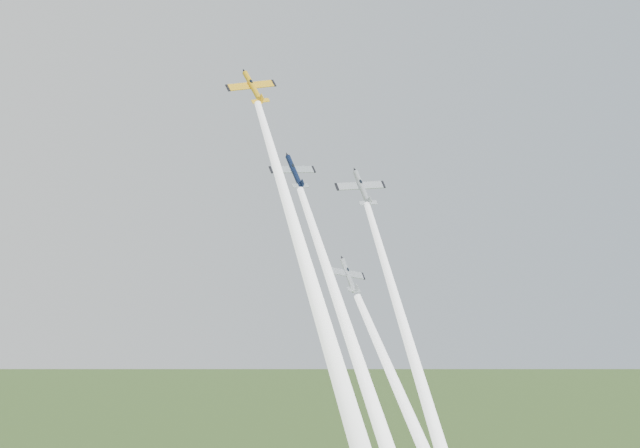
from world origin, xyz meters
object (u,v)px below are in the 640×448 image
Objects in this scene: plane_yellow at (253,87)px; plane_silver_low at (348,275)px; plane_silver_right at (362,188)px; plane_navy at (294,172)px.

plane_yellow is 1.20× the size of plane_silver_low.
plane_silver_right is 1.31× the size of plane_silver_low.
plane_navy is at bearing 101.28° from plane_silver_low.
plane_yellow is at bearing -169.16° from plane_silver_right.
plane_silver_right is at bearing 4.48° from plane_yellow.
plane_silver_right is (19.56, 1.06, -13.21)m from plane_yellow.
plane_navy is at bearing -41.86° from plane_yellow.
plane_navy is (4.57, -4.30, -12.65)m from plane_yellow.
plane_yellow reaches higher than plane_silver_low.
plane_navy is 15.93m from plane_silver_right.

